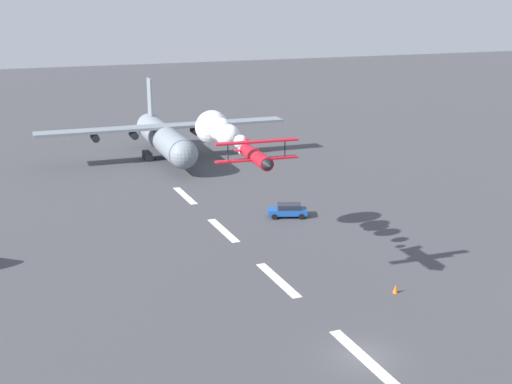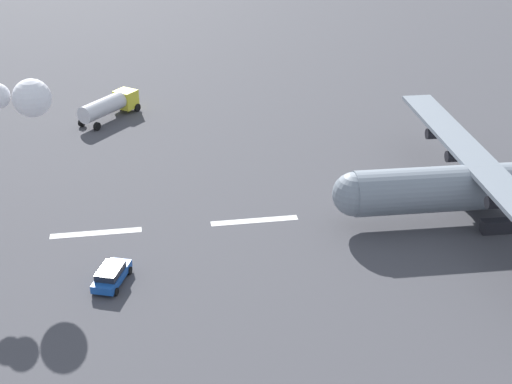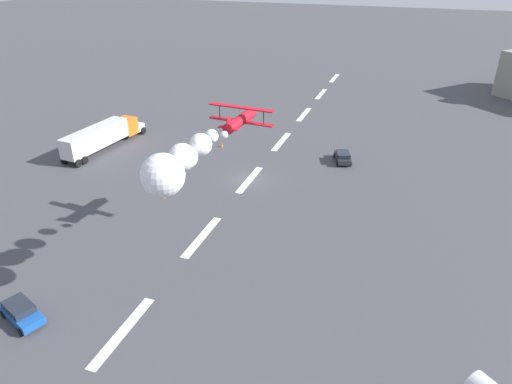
% 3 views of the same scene
% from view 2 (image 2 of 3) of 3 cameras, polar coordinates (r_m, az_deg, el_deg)
% --- Properties ---
extents(runway_stripe_6, '(8.00, 0.90, 0.01)m').
position_cam_2_polar(runway_stripe_6, '(66.72, -12.28, -3.12)').
color(runway_stripe_6, white).
rests_on(runway_stripe_6, ground).
extents(runway_stripe_7, '(8.00, 0.90, 0.01)m').
position_cam_2_polar(runway_stripe_7, '(67.17, -0.12, -2.23)').
color(runway_stripe_7, white).
rests_on(runway_stripe_7, ground).
extents(cargo_transport_plane, '(25.29, 37.92, 11.34)m').
position_cam_2_polar(cargo_transport_plane, '(68.45, 16.16, 0.48)').
color(cargo_transport_plane, gray).
rests_on(cargo_transport_plane, ground).
extents(fuel_tanker_truck, '(7.49, 8.21, 2.90)m').
position_cam_2_polar(fuel_tanker_truck, '(91.66, -11.29, 6.60)').
color(fuel_tanker_truck, yellow).
rests_on(fuel_tanker_truck, ground).
extents(followme_car_yellow, '(3.21, 4.69, 1.52)m').
position_cam_2_polar(followme_car_yellow, '(59.10, -11.13, -6.31)').
color(followme_car_yellow, '#194CA5').
rests_on(followme_car_yellow, ground).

